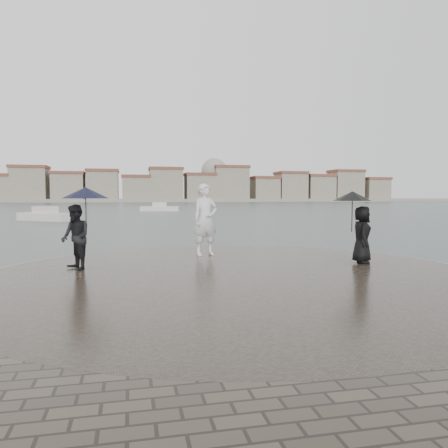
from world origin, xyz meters
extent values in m
plane|color=#2B3835|center=(0.00, 0.00, 0.00)|extent=(400.00, 400.00, 0.00)
cylinder|color=gray|center=(0.00, 3.50, 0.16)|extent=(12.50, 12.50, 0.32)
cylinder|color=#2D261E|center=(0.00, 3.50, 0.18)|extent=(11.90, 11.90, 0.36)
imported|color=silver|center=(-0.13, 6.89, 1.46)|extent=(0.91, 0.72, 2.20)
imported|color=black|center=(-3.72, 4.93, 1.17)|extent=(0.93, 0.99, 1.62)
cylinder|color=black|center=(-3.47, 5.03, 1.71)|extent=(0.02, 0.02, 0.90)
cone|color=black|center=(-3.47, 5.03, 2.26)|extent=(1.16, 1.16, 0.28)
imported|color=black|center=(3.73, 4.38, 1.13)|extent=(0.75, 0.89, 1.55)
cylinder|color=black|center=(3.48, 4.48, 1.66)|extent=(0.02, 0.02, 0.90)
cone|color=black|center=(3.48, 4.48, 2.18)|extent=(1.03, 1.03, 0.26)
cube|color=gray|center=(0.00, 163.00, 0.60)|extent=(260.00, 20.00, 1.20)
cube|color=gray|center=(-37.00, 160.00, 6.00)|extent=(12.00, 10.00, 12.00)
cube|color=brown|center=(-37.00, 160.00, 12.50)|extent=(12.60, 10.60, 1.00)
cube|color=gray|center=(-24.00, 160.00, 5.00)|extent=(11.00, 10.00, 10.00)
cube|color=brown|center=(-24.00, 160.00, 10.50)|extent=(11.60, 10.60, 1.00)
cube|color=gray|center=(-12.00, 160.00, 5.50)|extent=(11.00, 10.00, 11.00)
cube|color=brown|center=(-12.00, 160.00, 11.50)|extent=(11.60, 10.60, 1.00)
cube|color=gray|center=(0.00, 160.00, 4.50)|extent=(10.00, 10.00, 9.00)
cube|color=brown|center=(0.00, 160.00, 9.50)|extent=(10.60, 10.60, 1.00)
cube|color=gray|center=(11.00, 160.00, 6.00)|extent=(12.00, 10.00, 12.00)
cube|color=brown|center=(11.00, 160.00, 12.50)|extent=(12.60, 10.60, 1.00)
cube|color=gray|center=(24.00, 160.00, 5.00)|extent=(11.00, 10.00, 10.00)
cube|color=brown|center=(24.00, 160.00, 10.50)|extent=(11.60, 10.60, 1.00)
cube|color=gray|center=(36.00, 160.00, 6.50)|extent=(13.00, 10.00, 13.00)
cube|color=brown|center=(36.00, 160.00, 13.50)|extent=(13.60, 10.60, 1.00)
cube|color=gray|center=(50.00, 160.00, 4.50)|extent=(10.00, 10.00, 9.00)
cube|color=brown|center=(50.00, 160.00, 9.50)|extent=(10.60, 10.60, 1.00)
cube|color=gray|center=(61.00, 160.00, 5.50)|extent=(11.00, 10.00, 11.00)
cube|color=brown|center=(61.00, 160.00, 11.50)|extent=(11.60, 10.60, 1.00)
cube|color=gray|center=(73.00, 160.00, 5.00)|extent=(11.00, 10.00, 10.00)
cube|color=brown|center=(73.00, 160.00, 10.50)|extent=(11.60, 10.60, 1.00)
cube|color=gray|center=(85.00, 160.00, 6.00)|extent=(12.00, 10.00, 12.00)
cube|color=brown|center=(85.00, 160.00, 12.50)|extent=(12.60, 10.60, 1.00)
cube|color=gray|center=(98.00, 160.00, 4.50)|extent=(10.00, 10.00, 9.00)
cube|color=brown|center=(98.00, 160.00, 9.50)|extent=(10.60, 10.60, 1.00)
sphere|color=gray|center=(30.00, 162.00, 12.00)|extent=(10.00, 10.00, 10.00)
cube|color=beige|center=(-9.76, 34.84, 0.25)|extent=(5.31, 4.67, 0.90)
cube|color=beige|center=(-9.76, 34.84, 0.85)|extent=(2.31, 2.18, 0.90)
cube|color=beige|center=(1.83, 57.66, 0.25)|extent=(5.68, 2.41, 0.90)
cube|color=beige|center=(1.83, 57.66, 0.85)|extent=(2.16, 1.49, 0.90)
camera|label=1|loc=(-2.40, -6.31, 2.17)|focal=35.00mm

